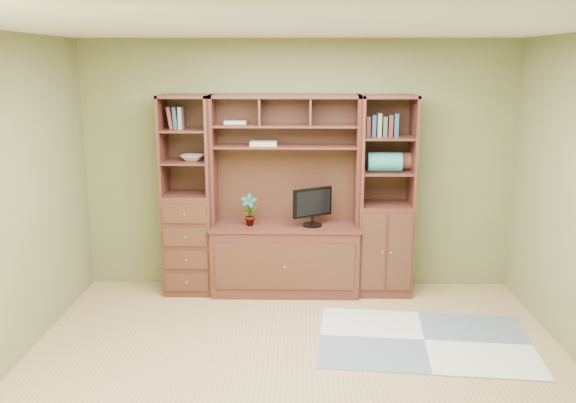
{
  "coord_description": "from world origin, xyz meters",
  "views": [
    {
      "loc": [
        0.02,
        -4.31,
        2.37
      ],
      "look_at": [
        -0.09,
        1.2,
        1.1
      ],
      "focal_mm": 38.0,
      "sensor_mm": 36.0,
      "label": 1
    }
  ],
  "objects_px": {
    "center_hutch": "(285,197)",
    "monitor": "(313,200)",
    "right_tower": "(385,196)",
    "left_tower": "(188,196)"
  },
  "relations": [
    {
      "from": "center_hutch",
      "to": "left_tower",
      "type": "distance_m",
      "value": 1.0
    },
    {
      "from": "right_tower",
      "to": "left_tower",
      "type": "bearing_deg",
      "value": 180.0
    },
    {
      "from": "right_tower",
      "to": "monitor",
      "type": "xyz_separation_m",
      "value": [
        -0.75,
        -0.07,
        -0.02
      ]
    },
    {
      "from": "center_hutch",
      "to": "right_tower",
      "type": "distance_m",
      "value": 1.03
    },
    {
      "from": "center_hutch",
      "to": "monitor",
      "type": "xyz_separation_m",
      "value": [
        0.28,
        -0.03,
        -0.02
      ]
    },
    {
      "from": "center_hutch",
      "to": "monitor",
      "type": "bearing_deg",
      "value": -7.13
    },
    {
      "from": "center_hutch",
      "to": "monitor",
      "type": "height_order",
      "value": "center_hutch"
    },
    {
      "from": "left_tower",
      "to": "right_tower",
      "type": "relative_size",
      "value": 1.0
    },
    {
      "from": "left_tower",
      "to": "right_tower",
      "type": "distance_m",
      "value": 2.02
    },
    {
      "from": "right_tower",
      "to": "monitor",
      "type": "relative_size",
      "value": 3.76
    }
  ]
}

